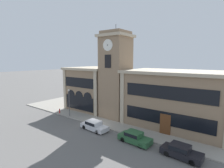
{
  "coord_description": "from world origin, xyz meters",
  "views": [
    {
      "loc": [
        18.06,
        -19.87,
        10.46
      ],
      "look_at": [
        0.84,
        3.3,
        6.46
      ],
      "focal_mm": 28.0,
      "sensor_mm": 36.0,
      "label": 1
    }
  ],
  "objects": [
    {
      "name": "town_hall_right_wing",
      "position": [
        10.11,
        7.82,
        4.43
      ],
      "size": [
        15.83,
        9.8,
        8.82
      ],
      "color": "#897056",
      "rests_on": "ground_plane"
    },
    {
      "name": "street_lamp",
      "position": [
        -6.96,
        0.57,
        3.5
      ],
      "size": [
        0.36,
        0.36,
        5.01
      ],
      "color": "#4C4C51",
      "rests_on": "sidewalk_kerb"
    },
    {
      "name": "parked_car_far",
      "position": [
        13.51,
        -1.3,
        0.73
      ],
      "size": [
        4.35,
        2.06,
        1.41
      ],
      "rotation": [
        0.0,
        0.0,
        -0.07
      ],
      "color": "black",
      "rests_on": "ground_plane"
    },
    {
      "name": "clock_tower",
      "position": [
        -0.0,
        5.54,
        7.73
      ],
      "size": [
        5.2,
        5.2,
        16.59
      ],
      "color": "#897056",
      "rests_on": "ground_plane"
    },
    {
      "name": "fire_hydrant",
      "position": [
        -9.88,
        0.53,
        0.57
      ],
      "size": [
        0.22,
        0.22,
        0.87
      ],
      "color": "red",
      "rests_on": "sidewalk_kerb"
    },
    {
      "name": "town_hall_left_wing",
      "position": [
        -7.21,
        7.81,
        4.48
      ],
      "size": [
        10.02,
        9.8,
        8.89
      ],
      "color": "#897056",
      "rests_on": "ground_plane"
    },
    {
      "name": "sidewalk_kerb",
      "position": [
        0.0,
        7.2,
        0.07
      ],
      "size": [
        43.35,
        14.4,
        0.15
      ],
      "color": "gray",
      "rests_on": "ground_plane"
    },
    {
      "name": "ground_plane",
      "position": [
        0.0,
        0.0,
        0.0
      ],
      "size": [
        300.0,
        300.0,
        0.0
      ],
      "primitive_type": "plane",
      "color": "#605E5B"
    },
    {
      "name": "parked_car_near",
      "position": [
        0.91,
        -1.3,
        0.72
      ],
      "size": [
        4.57,
        2.16,
        1.38
      ],
      "rotation": [
        0.0,
        0.0,
        -0.07
      ],
      "color": "silver",
      "rests_on": "ground_plane"
    },
    {
      "name": "parked_car_mid",
      "position": [
        7.82,
        -1.3,
        0.74
      ],
      "size": [
        4.37,
        2.07,
        1.43
      ],
      "rotation": [
        0.0,
        0.0,
        -0.07
      ],
      "color": "#285633",
      "rests_on": "ground_plane"
    }
  ]
}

